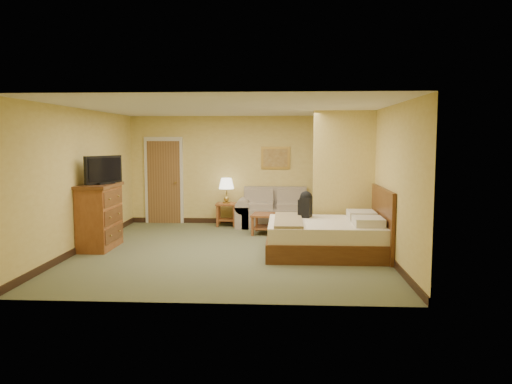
# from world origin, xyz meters

# --- Properties ---
(floor) EXTENTS (6.00, 6.00, 0.00)m
(floor) POSITION_xyz_m (0.00, 0.00, 0.00)
(floor) COLOR #565A3A
(floor) RESTS_ON ground
(ceiling) EXTENTS (6.00, 6.00, 0.00)m
(ceiling) POSITION_xyz_m (0.00, 0.00, 2.60)
(ceiling) COLOR white
(ceiling) RESTS_ON back_wall
(back_wall) EXTENTS (5.50, 0.02, 2.60)m
(back_wall) POSITION_xyz_m (0.00, 3.00, 1.30)
(back_wall) COLOR #D8BB5C
(back_wall) RESTS_ON floor
(left_wall) EXTENTS (0.02, 6.00, 2.60)m
(left_wall) POSITION_xyz_m (-2.75, 0.00, 1.30)
(left_wall) COLOR #D8BB5C
(left_wall) RESTS_ON floor
(right_wall) EXTENTS (0.02, 6.00, 2.60)m
(right_wall) POSITION_xyz_m (2.75, 0.00, 1.30)
(right_wall) COLOR #D8BB5C
(right_wall) RESTS_ON floor
(partition) EXTENTS (1.20, 0.15, 2.60)m
(partition) POSITION_xyz_m (2.15, 0.93, 1.30)
(partition) COLOR #D8BB5C
(partition) RESTS_ON floor
(door) EXTENTS (0.94, 0.16, 2.10)m
(door) POSITION_xyz_m (-1.95, 2.96, 1.03)
(door) COLOR beige
(door) RESTS_ON floor
(baseboard) EXTENTS (5.50, 0.02, 0.12)m
(baseboard) POSITION_xyz_m (0.00, 2.99, 0.06)
(baseboard) COLOR black
(baseboard) RESTS_ON floor
(loveseat) EXTENTS (1.82, 0.84, 0.92)m
(loveseat) POSITION_xyz_m (0.76, 2.58, 0.30)
(loveseat) COLOR gray
(loveseat) RESTS_ON floor
(side_table) EXTENTS (0.49, 0.49, 0.54)m
(side_table) POSITION_xyz_m (-0.39, 2.65, 0.35)
(side_table) COLOR brown
(side_table) RESTS_ON floor
(table_lamp) EXTENTS (0.36, 0.36, 0.60)m
(table_lamp) POSITION_xyz_m (-0.39, 2.65, 0.99)
(table_lamp) COLOR #A88B3E
(table_lamp) RESTS_ON side_table
(coffee_table) EXTENTS (0.74, 0.74, 0.44)m
(coffee_table) POSITION_xyz_m (0.63, 1.66, 0.31)
(coffee_table) COLOR brown
(coffee_table) RESTS_ON floor
(wall_picture) EXTENTS (0.69, 0.04, 0.54)m
(wall_picture) POSITION_xyz_m (0.76, 2.97, 1.60)
(wall_picture) COLOR #B78E3F
(wall_picture) RESTS_ON back_wall
(dresser) EXTENTS (0.60, 1.14, 1.21)m
(dresser) POSITION_xyz_m (-2.48, 0.05, 0.61)
(dresser) COLOR brown
(dresser) RESTS_ON floor
(tv) EXTENTS (0.45, 0.79, 0.52)m
(tv) POSITION_xyz_m (-2.38, 0.05, 1.46)
(tv) COLOR black
(tv) RESTS_ON dresser
(bed) EXTENTS (2.16, 1.83, 1.19)m
(bed) POSITION_xyz_m (1.81, -0.17, 0.32)
(bed) COLOR #4C2711
(bed) RESTS_ON floor
(backpack) EXTENTS (0.26, 0.32, 0.49)m
(backpack) POSITION_xyz_m (1.38, 0.33, 0.84)
(backpack) COLOR black
(backpack) RESTS_ON bed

